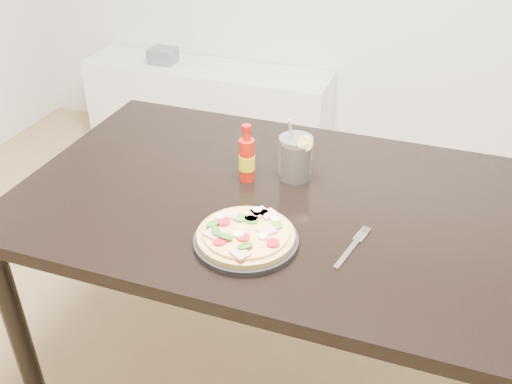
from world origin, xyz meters
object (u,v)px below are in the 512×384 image
(cola_cup, at_px, (295,158))
(fork, at_px, (353,246))
(pizza, at_px, (246,234))
(plate, at_px, (246,241))
(media_console, at_px, (208,108))
(dining_table, at_px, (270,219))
(hot_sauce_bottle, at_px, (247,159))

(cola_cup, bearing_deg, fork, -49.91)
(pizza, relative_size, fork, 1.28)
(plate, xyz_separation_m, media_console, (-0.88, 1.72, -0.51))
(dining_table, bearing_deg, cola_cup, 72.65)
(cola_cup, relative_size, media_console, 0.13)
(dining_table, bearing_deg, pizza, -86.77)
(dining_table, relative_size, media_console, 1.00)
(plate, bearing_deg, fork, 16.82)
(media_console, bearing_deg, plate, -62.78)
(cola_cup, bearing_deg, hot_sauce_bottle, -153.73)
(plate, bearing_deg, hot_sauce_bottle, 109.88)
(plate, xyz_separation_m, cola_cup, (0.02, 0.35, 0.05))
(pizza, bearing_deg, hot_sauce_bottle, 109.93)
(cola_cup, bearing_deg, plate, -93.73)
(pizza, height_order, fork, pizza)
(plate, relative_size, cola_cup, 1.38)
(dining_table, distance_m, plate, 0.25)
(plate, relative_size, media_console, 0.18)
(hot_sauce_bottle, bearing_deg, pizza, -70.07)
(hot_sauce_bottle, height_order, media_console, hot_sauce_bottle)
(pizza, distance_m, cola_cup, 0.35)
(fork, relative_size, media_console, 0.13)
(media_console, bearing_deg, hot_sauce_bottle, -61.43)
(pizza, bearing_deg, dining_table, 93.23)
(media_console, bearing_deg, cola_cup, -56.55)
(dining_table, relative_size, hot_sauce_bottle, 8.07)
(cola_cup, height_order, media_console, cola_cup)
(dining_table, distance_m, cola_cup, 0.19)
(pizza, xyz_separation_m, hot_sauce_bottle, (-0.10, 0.28, 0.04))
(dining_table, xyz_separation_m, plate, (0.01, -0.23, 0.09))
(pizza, height_order, cola_cup, cola_cup)
(pizza, relative_size, media_console, 0.17)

